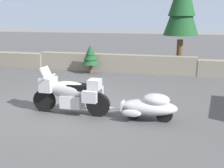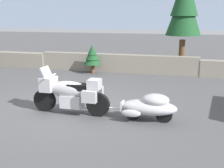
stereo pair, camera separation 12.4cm
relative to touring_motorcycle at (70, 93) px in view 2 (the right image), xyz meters
name	(u,v)px [view 2 (the right image)]	position (x,y,z in m)	size (l,w,h in m)	color
ground_plane	(68,108)	(-0.28, 0.43, -0.62)	(80.00, 80.00, 0.00)	#4C4C4F
stone_guard_wall	(109,63)	(-0.71, 6.42, -0.21)	(24.00, 0.60, 0.89)	gray
distant_ridgeline	(181,2)	(-0.28, 96.43, 7.38)	(240.00, 80.00, 16.00)	#8C9EB7
touring_motorcycle	(70,93)	(0.00, 0.00, 0.00)	(2.31, 0.76, 1.33)	black
car_shaped_trailer	(149,106)	(2.25, 0.00, -0.21)	(2.20, 0.78, 0.76)	black
pine_tree_tall	(185,0)	(2.84, 7.32, 2.88)	(1.72, 1.72, 5.60)	brown
pine_sapling_near	(92,56)	(-1.34, 5.73, 0.25)	(0.85, 0.85, 1.40)	brown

